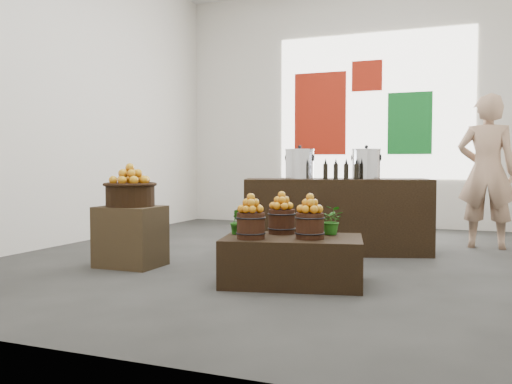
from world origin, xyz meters
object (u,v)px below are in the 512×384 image
at_px(wicker_basket, 130,195).
at_px(counter, 337,216).
at_px(crate, 131,236).
at_px(stock_pot_center, 366,165).
at_px(shopper, 487,172).
at_px(display_table, 292,261).
at_px(stock_pot_left, 300,165).

xyz_separation_m(wicker_basket, counter, (1.74, 1.66, -0.29)).
bearing_deg(counter, crate, -155.08).
height_order(stock_pot_center, shopper, shopper).
relative_size(stock_pot_center, shopper, 0.17).
height_order(display_table, counter, counter).
bearing_deg(wicker_basket, display_table, -5.93).
bearing_deg(crate, counter, 43.51).
bearing_deg(display_table, counter, 78.76).
xyz_separation_m(display_table, stock_pot_center, (0.25, 1.95, 0.83)).
height_order(stock_pot_left, shopper, shopper).
relative_size(wicker_basket, stock_pot_center, 1.50).
height_order(crate, stock_pot_center, stock_pot_center).
relative_size(counter, shopper, 1.12).
relative_size(stock_pot_left, shopper, 0.17).
distance_m(wicker_basket, stock_pot_center, 2.74).
height_order(display_table, shopper, shopper).
distance_m(display_table, stock_pot_center, 2.14).
bearing_deg(stock_pot_center, wicker_basket, -139.52).
relative_size(crate, display_table, 0.52).
height_order(counter, shopper, shopper).
xyz_separation_m(stock_pot_left, stock_pot_center, (0.74, 0.25, 0.00)).
height_order(crate, shopper, shopper).
relative_size(crate, stock_pot_left, 1.87).
xyz_separation_m(counter, shopper, (1.63, 1.06, 0.52)).
xyz_separation_m(crate, counter, (1.74, 1.66, 0.13)).
xyz_separation_m(wicker_basket, display_table, (1.81, -0.19, -0.52)).
bearing_deg(crate, display_table, -5.93).
height_order(crate, stock_pot_left, stock_pot_left).
bearing_deg(display_table, crate, 160.69).
bearing_deg(display_table, stock_pot_center, 69.21).
relative_size(crate, counter, 0.29).
distance_m(crate, display_table, 1.83).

